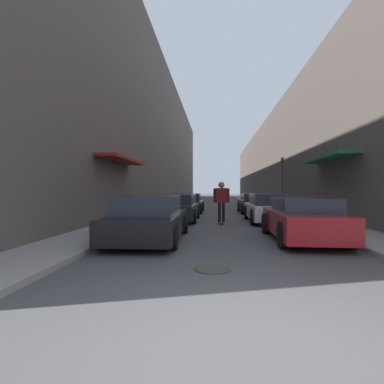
% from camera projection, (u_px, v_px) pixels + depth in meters
% --- Properties ---
extents(ground, '(136.60, 136.60, 0.00)m').
position_uv_depth(ground, '(218.00, 206.00, 27.64)').
color(ground, '#424244').
extents(curb_strip_left, '(1.80, 62.09, 0.12)m').
position_uv_depth(curb_strip_left, '(181.00, 202.00, 34.15)').
color(curb_strip_left, gray).
rests_on(curb_strip_left, ground).
extents(curb_strip_right, '(1.80, 62.09, 0.12)m').
position_uv_depth(curb_strip_right, '(255.00, 202.00, 33.51)').
color(curb_strip_right, gray).
rests_on(curb_strip_right, ground).
extents(building_row_left, '(4.90, 62.09, 13.96)m').
position_uv_depth(building_row_left, '(156.00, 142.00, 34.31)').
color(building_row_left, '#564C47').
rests_on(building_row_left, ground).
extents(building_row_right, '(4.90, 62.09, 9.02)m').
position_uv_depth(building_row_right, '(282.00, 162.00, 33.25)').
color(building_row_right, '#564C47').
rests_on(building_row_right, ground).
extents(parked_car_left_0, '(2.00, 4.61, 1.34)m').
position_uv_depth(parked_car_left_0, '(150.00, 219.00, 8.91)').
color(parked_car_left_0, black).
rests_on(parked_car_left_0, ground).
extents(parked_car_left_1, '(2.06, 4.39, 1.28)m').
position_uv_depth(parked_car_left_1, '(177.00, 208.00, 14.46)').
color(parked_car_left_1, '#232326').
rests_on(parked_car_left_1, ground).
extents(parked_car_left_2, '(2.07, 4.54, 1.25)m').
position_uv_depth(parked_car_left_2, '(188.00, 203.00, 19.87)').
color(parked_car_left_2, black).
rests_on(parked_car_left_2, ground).
extents(parked_car_right_0, '(1.86, 4.23, 1.27)m').
position_uv_depth(parked_car_right_0, '(302.00, 219.00, 8.82)').
color(parked_car_right_0, maroon).
rests_on(parked_car_right_0, ground).
extents(parked_car_right_1, '(1.99, 4.30, 1.34)m').
position_uv_depth(parked_car_right_1, '(269.00, 208.00, 13.84)').
color(parked_car_right_1, silver).
rests_on(parked_car_right_1, ground).
extents(parked_car_right_2, '(1.98, 4.20, 1.24)m').
position_uv_depth(parked_car_right_2, '(255.00, 203.00, 19.39)').
color(parked_car_right_2, black).
rests_on(parked_car_right_2, ground).
extents(skateboarder, '(0.71, 0.78, 1.85)m').
position_uv_depth(skateboarder, '(221.00, 198.00, 13.15)').
color(skateboarder, brown).
rests_on(skateboarder, ground).
extents(manhole_cover, '(0.70, 0.70, 0.02)m').
position_uv_depth(manhole_cover, '(213.00, 269.00, 5.66)').
color(manhole_cover, '#332D28').
rests_on(manhole_cover, ground).
extents(traffic_light, '(0.16, 0.22, 3.74)m').
position_uv_depth(traffic_light, '(282.00, 177.00, 22.05)').
color(traffic_light, '#2D2D2D').
rests_on(traffic_light, curb_strip_right).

